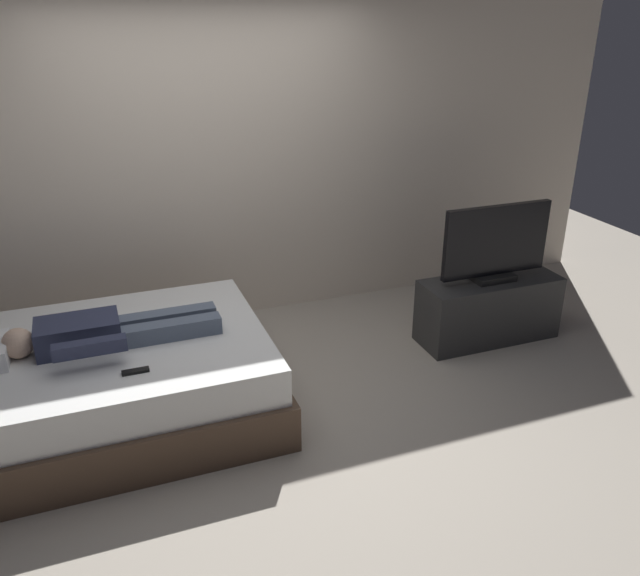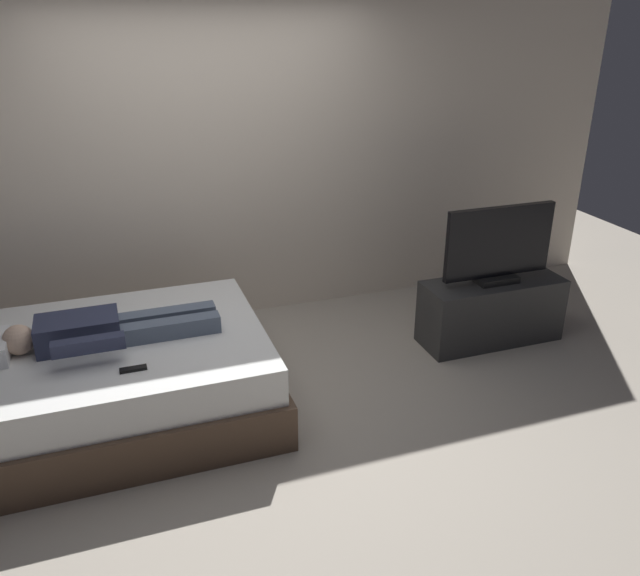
# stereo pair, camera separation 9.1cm
# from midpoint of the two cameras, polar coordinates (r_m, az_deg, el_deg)

# --- Properties ---
(ground_plane) EXTENTS (10.00, 10.00, 0.00)m
(ground_plane) POSITION_cam_midpoint_polar(r_m,az_deg,el_deg) (4.28, -4.25, -10.70)
(ground_plane) COLOR #ADA393
(back_wall) EXTENTS (6.40, 0.10, 2.80)m
(back_wall) POSITION_cam_midpoint_polar(r_m,az_deg,el_deg) (5.22, -4.98, 12.43)
(back_wall) COLOR beige
(back_wall) RESTS_ON ground
(bed) EXTENTS (2.09, 1.49, 0.54)m
(bed) POSITION_cam_midpoint_polar(r_m,az_deg,el_deg) (4.27, -18.12, -7.84)
(bed) COLOR brown
(bed) RESTS_ON ground
(person) EXTENTS (1.26, 0.46, 0.18)m
(person) POSITION_cam_midpoint_polar(r_m,az_deg,el_deg) (4.09, -18.33, -3.60)
(person) COLOR #2D334C
(person) RESTS_ON bed
(remote) EXTENTS (0.15, 0.04, 0.02)m
(remote) POSITION_cam_midpoint_polar(r_m,az_deg,el_deg) (3.76, -15.63, -6.97)
(remote) COLOR black
(remote) RESTS_ON bed
(tv_stand) EXTENTS (1.10, 0.40, 0.50)m
(tv_stand) POSITION_cam_midpoint_polar(r_m,az_deg,el_deg) (5.17, 15.46, -1.97)
(tv_stand) COLOR #2D2D2D
(tv_stand) RESTS_ON ground
(tv) EXTENTS (0.88, 0.20, 0.59)m
(tv) POSITION_cam_midpoint_polar(r_m,az_deg,el_deg) (4.97, 16.12, 3.61)
(tv) COLOR black
(tv) RESTS_ON tv_stand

